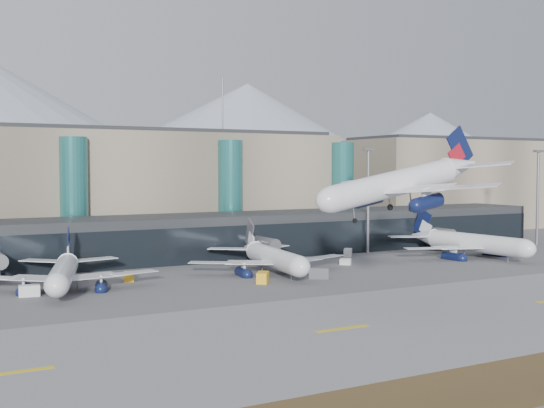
% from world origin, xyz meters
% --- Properties ---
extents(ground, '(900.00, 900.00, 0.00)m').
position_xyz_m(ground, '(0.00, 0.00, 0.00)').
color(ground, '#515154').
rests_on(ground, ground).
extents(runway_strip, '(400.00, 40.00, 0.04)m').
position_xyz_m(runway_strip, '(0.00, -15.00, 0.02)').
color(runway_strip, slate).
rests_on(runway_strip, ground).
extents(runway_markings, '(128.00, 1.00, 0.02)m').
position_xyz_m(runway_markings, '(-0.00, -15.00, 0.05)').
color(runway_markings, gold).
rests_on(runway_markings, ground).
extents(concourse, '(170.00, 27.00, 10.00)m').
position_xyz_m(concourse, '(-0.02, 57.73, 4.97)').
color(concourse, black).
rests_on(concourse, ground).
extents(terminal_main, '(130.00, 30.00, 31.00)m').
position_xyz_m(terminal_main, '(-25.00, 90.00, 15.44)').
color(terminal_main, gray).
rests_on(terminal_main, ground).
extents(terminal_east, '(70.00, 30.00, 31.00)m').
position_xyz_m(terminal_east, '(95.00, 90.00, 15.44)').
color(terminal_east, gray).
rests_on(terminal_east, ground).
extents(teal_towers, '(116.40, 19.40, 46.00)m').
position_xyz_m(teal_towers, '(-14.99, 74.01, 14.01)').
color(teal_towers, '#276D6B').
rests_on(teal_towers, ground).
extents(mountain_ridge, '(910.00, 400.00, 110.00)m').
position_xyz_m(mountain_ridge, '(15.97, 380.00, 45.74)').
color(mountain_ridge, gray).
rests_on(mountain_ridge, ground).
extents(lightmast_mid, '(3.00, 1.20, 25.60)m').
position_xyz_m(lightmast_mid, '(30.00, 48.00, 14.42)').
color(lightmast_mid, slate).
rests_on(lightmast_mid, ground).
extents(lightmast_right, '(3.00, 1.20, 25.60)m').
position_xyz_m(lightmast_right, '(80.00, 40.00, 14.42)').
color(lightmast_right, slate).
rests_on(lightmast_right, ground).
extents(hero_jet, '(32.94, 33.36, 10.78)m').
position_xyz_m(hero_jet, '(-2.86, -7.06, 19.71)').
color(hero_jet, silver).
rests_on(hero_jet, ground).
extents(jet_parked_left, '(32.39, 33.68, 10.81)m').
position_xyz_m(jet_parked_left, '(-45.60, 32.31, 4.09)').
color(jet_parked_left, silver).
rests_on(jet_parked_left, ground).
extents(jet_parked_mid, '(34.43, 34.42, 11.18)m').
position_xyz_m(jet_parked_mid, '(-5.66, 32.40, 4.23)').
color(jet_parked_mid, silver).
rests_on(jet_parked_mid, ground).
extents(jet_parked_right, '(37.58, 37.07, 12.14)m').
position_xyz_m(jet_parked_right, '(46.19, 32.52, 4.59)').
color(jet_parked_right, silver).
rests_on(jet_parked_right, ground).
extents(veh_a, '(3.43, 2.16, 1.83)m').
position_xyz_m(veh_a, '(-52.11, 27.53, 0.92)').
color(veh_a, silver).
rests_on(veh_a, ground).
extents(veh_b, '(2.50, 3.27, 1.67)m').
position_xyz_m(veh_b, '(-33.60, 34.64, 0.84)').
color(veh_b, gold).
rests_on(veh_b, ground).
extents(veh_c, '(4.19, 3.70, 2.07)m').
position_xyz_m(veh_c, '(-1.37, 20.48, 1.03)').
color(veh_c, '#49494E').
rests_on(veh_c, ground).
extents(veh_d, '(3.37, 3.56, 1.83)m').
position_xyz_m(veh_d, '(21.83, 44.65, 0.91)').
color(veh_d, silver).
rests_on(veh_d, ground).
extents(veh_g, '(2.71, 2.67, 1.40)m').
position_xyz_m(veh_g, '(13.46, 33.36, 0.70)').
color(veh_g, silver).
rests_on(veh_g, ground).
extents(veh_h, '(3.58, 3.98, 1.97)m').
position_xyz_m(veh_h, '(-12.89, 21.16, 0.98)').
color(veh_h, gold).
rests_on(veh_h, ground).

